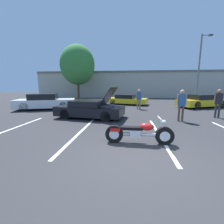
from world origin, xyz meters
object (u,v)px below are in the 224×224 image
object	(u,v)px
light_pole	(200,66)
parked_car_right_row	(202,101)
parked_car_mid_row	(127,100)
spectator_by_show_car	(182,103)
motorcycle	(139,133)
parked_car_left_row	(46,102)
tree_background	(78,65)
show_car_hood_open	(91,109)
spectator_near_motorcycle	(139,97)
spectator_midground	(218,101)

from	to	relation	value
light_pole	parked_car_right_row	size ratio (longest dim) A/B	1.59
parked_car_mid_row	spectator_by_show_car	world-z (taller)	spectator_by_show_car
motorcycle	parked_car_left_row	bearing A→B (deg)	137.08
light_pole	parked_car_left_row	world-z (taller)	light_pole
tree_background	show_car_hood_open	world-z (taller)	tree_background
show_car_hood_open	motorcycle	bearing A→B (deg)	-47.49
tree_background	parked_car_right_row	size ratio (longest dim) A/B	1.62
light_pole	tree_background	distance (m)	15.94
spectator_near_motorcycle	spectator_by_show_car	world-z (taller)	spectator_by_show_car
tree_background	parked_car_right_row	distance (m)	16.65
parked_car_mid_row	light_pole	bearing A→B (deg)	32.94
parked_car_mid_row	spectator_by_show_car	size ratio (longest dim) A/B	2.56
tree_background	parked_car_left_row	size ratio (longest dim) A/B	1.53
parked_car_mid_row	spectator_near_motorcycle	bearing A→B (deg)	-55.99
parked_car_right_row	parked_car_mid_row	size ratio (longest dim) A/B	1.06
show_car_hood_open	spectator_by_show_car	world-z (taller)	show_car_hood_open
spectator_near_motorcycle	tree_background	bearing A→B (deg)	133.15
motorcycle	parked_car_right_row	bearing A→B (deg)	56.80
spectator_near_motorcycle	show_car_hood_open	bearing A→B (deg)	-129.59
parked_car_left_row	parked_car_right_row	bearing A→B (deg)	-8.43
motorcycle	parked_car_left_row	xyz separation A→B (m)	(-7.47, 7.04, 0.25)
spectator_by_show_car	spectator_near_motorcycle	bearing A→B (deg)	115.62
spectator_near_motorcycle	spectator_by_show_car	bearing A→B (deg)	-64.38
spectator_by_show_car	motorcycle	bearing A→B (deg)	-125.28
tree_background	show_car_hood_open	distance (m)	14.59
spectator_near_motorcycle	spectator_midground	bearing A→B (deg)	-33.38
tree_background	show_car_hood_open	xyz separation A→B (m)	(5.16, -12.90, -4.44)
spectator_near_motorcycle	spectator_midground	distance (m)	5.61
light_pole	tree_background	world-z (taller)	tree_background
parked_car_right_row	spectator_by_show_car	xyz separation A→B (m)	(-3.77, -5.91, 0.49)
spectator_by_show_car	parked_car_mid_row	bearing A→B (deg)	112.81
tree_background	parked_car_left_row	xyz separation A→B (m)	(0.43, -9.91, -4.36)
light_pole	spectator_near_motorcycle	world-z (taller)	light_pole
parked_car_mid_row	spectator_midground	distance (m)	8.56
tree_background	spectator_by_show_car	world-z (taller)	tree_background
motorcycle	show_car_hood_open	bearing A→B (deg)	124.48
spectator_by_show_car	spectator_midground	world-z (taller)	spectator_midground
show_car_hood_open	parked_car_mid_row	bearing A→B (deg)	81.61
motorcycle	spectator_near_motorcycle	distance (m)	8.02
parked_car_mid_row	spectator_near_motorcycle	xyz separation A→B (m)	(1.09, -3.21, 0.49)
show_car_hood_open	tree_background	bearing A→B (deg)	120.23
show_car_hood_open	parked_car_left_row	size ratio (longest dim) A/B	0.85
motorcycle	parked_car_right_row	size ratio (longest dim) A/B	0.48
show_car_hood_open	parked_car_right_row	distance (m)	10.64
parked_car_mid_row	spectator_by_show_car	bearing A→B (deg)	-52.01
tree_background	parked_car_mid_row	bearing A→B (deg)	-38.23
parked_car_left_row	tree_background	bearing A→B (deg)	73.72
light_pole	spectator_by_show_car	bearing A→B (deg)	-116.73
tree_background	show_car_hood_open	bearing A→B (deg)	-68.20
light_pole	spectator_midground	xyz separation A→B (m)	(-2.53, -8.95, -3.16)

